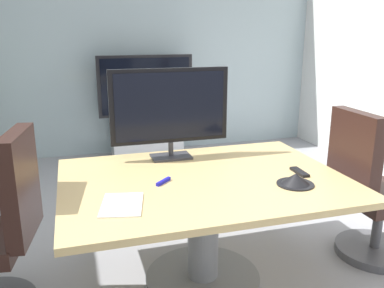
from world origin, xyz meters
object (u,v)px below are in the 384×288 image
at_px(wall_display_unit, 147,123).
at_px(conference_phone, 296,180).
at_px(remote_control, 299,172).
at_px(conference_table, 203,205).
at_px(tv_monitor, 170,108).
at_px(office_chair_right, 370,198).

relative_size(wall_display_unit, conference_phone, 5.95).
xyz_separation_m(conference_phone, remote_control, (0.13, 0.17, -0.02)).
xyz_separation_m(wall_display_unit, conference_phone, (0.33, -3.10, 0.31)).
distance_m(conference_table, wall_display_unit, 2.84).
xyz_separation_m(tv_monitor, wall_display_unit, (0.26, 2.37, -0.64)).
xyz_separation_m(conference_table, tv_monitor, (-0.10, 0.46, 0.54)).
xyz_separation_m(conference_table, office_chair_right, (1.22, -0.06, -0.08)).
distance_m(conference_phone, remote_control, 0.21).
distance_m(tv_monitor, remote_control, 0.97).
relative_size(conference_table, remote_control, 10.24).
relative_size(conference_phone, remote_control, 1.29).
distance_m(wall_display_unit, remote_control, 2.98).
xyz_separation_m(office_chair_right, tv_monitor, (-1.32, 0.53, 0.62)).
distance_m(tv_monitor, conference_phone, 0.99).
xyz_separation_m(conference_table, remote_control, (0.61, -0.10, 0.19)).
relative_size(wall_display_unit, remote_control, 7.71).
distance_m(tv_monitor, wall_display_unit, 2.47).
bearing_deg(conference_phone, wall_display_unit, 96.00).
bearing_deg(remote_control, conference_phone, -126.21).
relative_size(conference_table, office_chair_right, 1.60).
relative_size(tv_monitor, wall_display_unit, 0.64).
bearing_deg(remote_control, wall_display_unit, 100.14).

